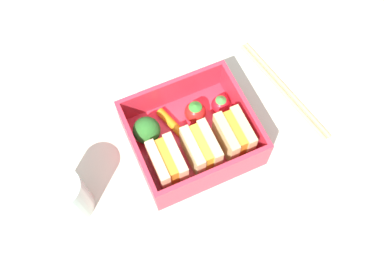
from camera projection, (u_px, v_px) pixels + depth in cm
name	position (u px, v px, depth cm)	size (l,w,h in cm)	color
ground_plane	(192.00, 145.00, 62.25)	(120.00, 120.00, 2.00)	beige
bento_tray	(192.00, 141.00, 60.80)	(16.43, 14.60, 1.20)	#E92E42
bento_rim	(192.00, 132.00, 58.03)	(16.43, 14.60, 4.91)	#E92E42
sandwich_left	(234.00, 135.00, 57.64)	(3.70, 5.76, 5.19)	#E3BE7D
sandwich_center_left	(201.00, 149.00, 56.80)	(3.70, 5.76, 5.19)	#D5BF85
sandwich_center	(167.00, 163.00, 55.95)	(3.70, 5.76, 5.19)	#E2BB88
strawberry_far_left	(220.00, 104.00, 60.99)	(2.59, 2.59, 3.19)	red
strawberry_left	(195.00, 112.00, 60.21)	(3.08, 3.08, 3.68)	red
carrot_stick_far_left	(172.00, 124.00, 60.61)	(1.20, 1.20, 5.42)	orange
broccoli_floret	(147.00, 131.00, 58.00)	(3.80, 3.80, 4.50)	#98C85D
chopstick_pair	(284.00, 88.00, 64.75)	(5.00, 19.91, 0.70)	tan
drinking_glass	(67.00, 197.00, 53.70)	(5.26, 5.26, 8.21)	silver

